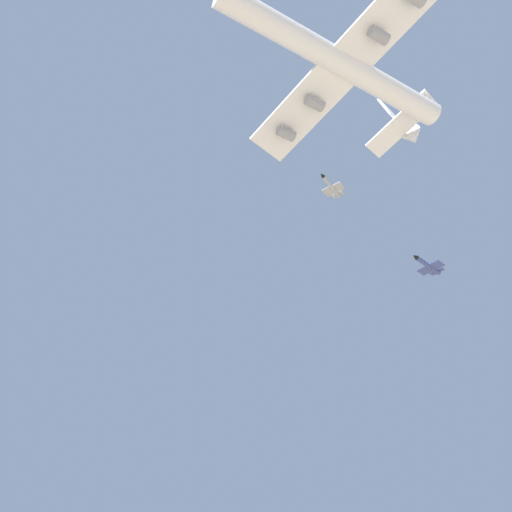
{
  "coord_description": "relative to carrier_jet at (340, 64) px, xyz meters",
  "views": [
    {
      "loc": [
        32.28,
        79.34,
        3.03
      ],
      "look_at": [
        -15.11,
        19.04,
        60.41
      ],
      "focal_mm": 32.79,
      "sensor_mm": 36.0,
      "label": 1
    }
  ],
  "objects": [
    {
      "name": "chase_jet_left_wing",
      "position": [
        -43.8,
        -43.83,
        17.63
      ],
      "size": [
        15.28,
        8.91,
        4.0
      ],
      "rotation": [
        0.0,
        0.0,
        0.28
      ],
      "color": "#999EA3"
    },
    {
      "name": "chase_jet_right_wing",
      "position": [
        -61.97,
        -23.4,
        -23.48
      ],
      "size": [
        15.22,
        8.23,
        4.0
      ],
      "rotation": [
        0.0,
        0.0,
        0.06
      ],
      "color": "#38478C"
    },
    {
      "name": "carrier_jet",
      "position": [
        0.0,
        0.0,
        0.0
      ],
      "size": [
        78.97,
        59.21,
        23.0
      ],
      "rotation": [
        0.25,
        0.0,
        0.09
      ],
      "color": "white"
    }
  ]
}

